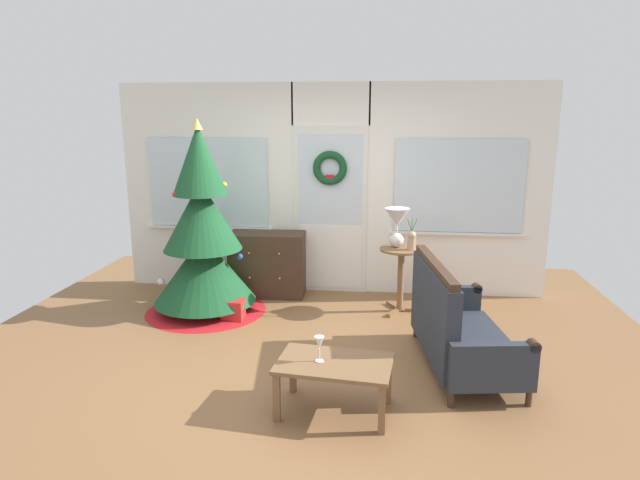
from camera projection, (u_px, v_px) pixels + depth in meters
name	position (u px, v px, depth m)	size (l,w,h in m)	color
ground_plane	(307.00, 361.00, 4.91)	(6.76, 6.76, 0.00)	brown
back_wall_with_door	(331.00, 189.00, 6.63)	(5.20, 0.19, 2.55)	white
christmas_tree	(203.00, 243.00, 5.99)	(1.35, 1.35, 2.14)	#4C331E
dresser_cabinet	(268.00, 264.00, 6.64)	(0.92, 0.47, 0.78)	#3D281C
settee_sofa	(455.00, 327.00, 4.72)	(0.90, 1.54, 0.96)	#3D281C
side_table	(401.00, 267.00, 6.04)	(0.50, 0.48, 0.73)	brown
table_lamp	(397.00, 222.00, 5.97)	(0.28, 0.28, 0.44)	silver
flower_vase	(411.00, 239.00, 5.90)	(0.11, 0.10, 0.35)	tan
coffee_table	(334.00, 369.00, 4.01)	(0.89, 0.61, 0.40)	brown
wine_glass	(319.00, 343.00, 3.97)	(0.08, 0.08, 0.20)	silver
gift_box	(233.00, 310.00, 5.86)	(0.23, 0.21, 0.23)	red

